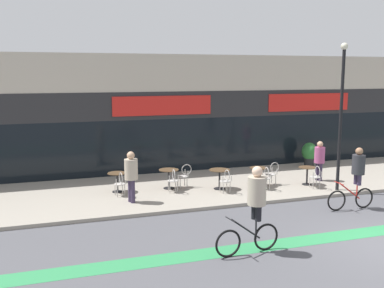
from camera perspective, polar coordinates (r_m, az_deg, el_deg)
sidewalk_slab at (r=18.97m, az=9.39°, el=-4.73°), size 40.00×5.50×0.12m
storefront_facade at (r=22.78m, az=4.03°, el=4.29°), size 40.00×4.06×5.34m
bike_lane_stripe at (r=14.07m, az=21.34°, el=-10.39°), size 36.00×0.70×0.01m
bistro_table_0 at (r=17.00m, az=-9.48°, el=-4.32°), size 0.71×0.71×0.73m
bistro_table_1 at (r=17.29m, az=-2.97°, el=-3.93°), size 0.76×0.76×0.75m
bistro_table_2 at (r=17.22m, az=3.52°, el=-3.95°), size 0.80×0.80×0.76m
bistro_table_3 at (r=17.85m, az=8.42°, el=-3.65°), size 0.69×0.69×0.74m
bistro_table_4 at (r=18.44m, az=14.42°, el=-3.48°), size 0.68×0.68×0.71m
cafe_chair_0_near at (r=16.40m, az=-9.10°, el=-4.83°), size 0.44×0.59×0.90m
cafe_chair_1_near at (r=16.70m, az=-2.40°, el=-4.46°), size 0.42×0.58×0.90m
cafe_chair_1_side at (r=17.47m, az=-0.99°, el=-3.86°), size 0.58×0.42×0.90m
cafe_chair_2_near at (r=16.67m, az=4.34°, el=-4.51°), size 0.42×0.58×0.90m
cafe_chair_3_near at (r=17.30m, az=9.33°, el=-4.10°), size 0.44×0.59×0.90m
cafe_chair_3_side at (r=18.14m, az=10.18°, el=-3.52°), size 0.59×0.43×0.90m
cafe_chair_4_near at (r=17.93m, az=15.48°, el=-3.85°), size 0.44×0.59×0.90m
planter_pot at (r=22.00m, az=14.67°, el=-1.14°), size 0.71×0.71×1.15m
lamp_post at (r=17.58m, az=18.43°, el=4.46°), size 0.26×0.26×5.49m
cyclist_0 at (r=11.45m, az=7.95°, el=-7.41°), size 1.82×0.57×2.24m
cyclist_2 at (r=15.93m, az=20.13°, el=-3.64°), size 1.78×0.48×2.09m
pedestrian_near_end at (r=19.18m, az=15.88°, el=-1.64°), size 0.52×0.52×1.64m
pedestrian_far_end at (r=15.48m, az=-7.74°, el=-3.58°), size 0.57×0.57×1.78m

